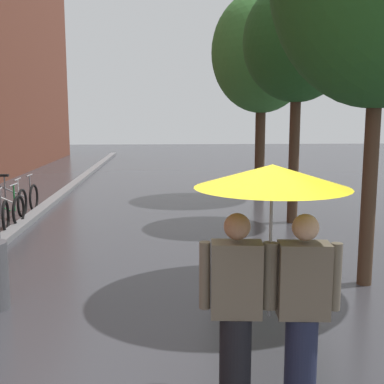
{
  "coord_description": "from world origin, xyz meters",
  "views": [
    {
      "loc": [
        -0.16,
        -3.6,
        2.37
      ],
      "look_at": [
        0.28,
        2.99,
        1.35
      ],
      "focal_mm": 44.91,
      "sensor_mm": 36.0,
      "label": 1
    }
  ],
  "objects_px": {
    "parked_bicycle_8": "(13,197)",
    "couple_under_umbrella": "(271,244)",
    "parked_bicycle_7": "(0,202)",
    "street_tree_2": "(262,53)",
    "street_tree_1": "(298,42)"
  },
  "relations": [
    {
      "from": "parked_bicycle_8",
      "to": "couple_under_umbrella",
      "type": "xyz_separation_m",
      "value": [
        4.61,
        -8.75,
        1.02
      ]
    },
    {
      "from": "parked_bicycle_7",
      "to": "parked_bicycle_8",
      "type": "height_order",
      "value": "same"
    },
    {
      "from": "street_tree_2",
      "to": "parked_bicycle_7",
      "type": "distance_m",
      "value": 8.19
    },
    {
      "from": "street_tree_2",
      "to": "parked_bicycle_8",
      "type": "relative_size",
      "value": 5.44
    },
    {
      "from": "street_tree_1",
      "to": "parked_bicycle_8",
      "type": "relative_size",
      "value": 4.86
    },
    {
      "from": "street_tree_1",
      "to": "parked_bicycle_8",
      "type": "bearing_deg",
      "value": 165.51
    },
    {
      "from": "street_tree_1",
      "to": "street_tree_2",
      "type": "distance_m",
      "value": 3.48
    },
    {
      "from": "parked_bicycle_8",
      "to": "parked_bicycle_7",
      "type": "bearing_deg",
      "value": -94.59
    },
    {
      "from": "parked_bicycle_8",
      "to": "couple_under_umbrella",
      "type": "relative_size",
      "value": 0.54
    },
    {
      "from": "street_tree_2",
      "to": "couple_under_umbrella",
      "type": "relative_size",
      "value": 2.95
    },
    {
      "from": "street_tree_1",
      "to": "parked_bicycle_7",
      "type": "height_order",
      "value": "street_tree_1"
    },
    {
      "from": "street_tree_1",
      "to": "parked_bicycle_8",
      "type": "height_order",
      "value": "street_tree_1"
    },
    {
      "from": "street_tree_2",
      "to": "couple_under_umbrella",
      "type": "distance_m",
      "value": 11.05
    },
    {
      "from": "parked_bicycle_7",
      "to": "couple_under_umbrella",
      "type": "height_order",
      "value": "couple_under_umbrella"
    },
    {
      "from": "street_tree_1",
      "to": "couple_under_umbrella",
      "type": "distance_m",
      "value": 7.77
    }
  ]
}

